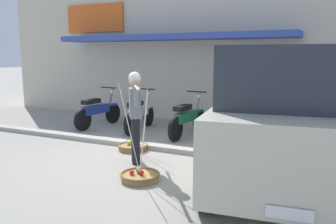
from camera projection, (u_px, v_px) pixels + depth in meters
name	position (u px, v px, depth m)	size (l,w,h in m)	color
ground_plane	(131.00, 157.00, 6.69)	(90.00, 90.00, 0.00)	gray
sidewalk_curb	(147.00, 146.00, 7.30)	(20.00, 0.24, 0.10)	#AEA89C
fruit_vendor	(135.00, 111.00, 6.17)	(1.06, 1.52, 1.70)	black
fruit_basket_left_side	(140.00, 176.00, 5.44)	(0.65, 0.65, 1.45)	#9E7542
fruit_basket_right_side	(133.00, 146.00, 7.20)	(0.65, 0.65, 1.45)	#9E7542
motorcycle_nearest_shop	(98.00, 111.00, 9.43)	(0.54, 1.82, 1.09)	black
motorcycle_second_in_row	(139.00, 114.00, 8.96)	(0.54, 1.82, 1.09)	black
motorcycle_third_in_row	(187.00, 118.00, 8.32)	(0.54, 1.82, 1.09)	black
parked_truck	(289.00, 118.00, 5.20)	(2.56, 4.88, 2.10)	beige
storefront_building	(203.00, 52.00, 12.46)	(13.00, 6.00, 4.20)	beige
wooden_crate	(227.00, 129.00, 8.51)	(0.44, 0.36, 0.32)	olive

